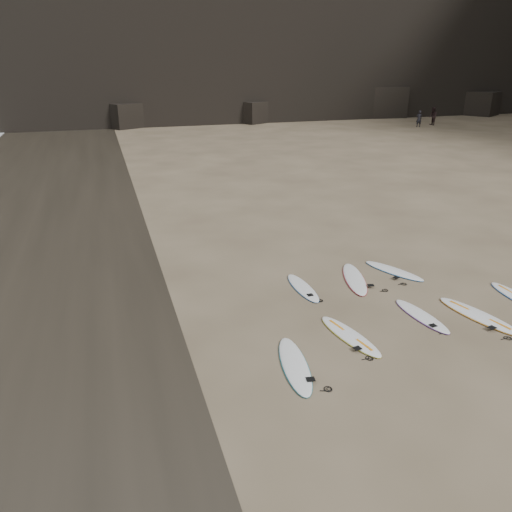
# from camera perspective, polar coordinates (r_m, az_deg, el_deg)

# --- Properties ---
(ground) EXTENTS (240.00, 240.00, 0.00)m
(ground) POSITION_cam_1_polar(r_m,az_deg,el_deg) (15.41, 19.14, -6.40)
(ground) COLOR #897559
(ground) RESTS_ON ground
(surfboard_0) EXTENTS (1.01, 2.60, 0.09)m
(surfboard_0) POSITION_cam_1_polar(r_m,az_deg,el_deg) (12.38, 4.45, -12.29)
(surfboard_0) COLOR white
(surfboard_0) RESTS_ON ground
(surfboard_1) EXTENTS (1.05, 2.47, 0.09)m
(surfboard_1) POSITION_cam_1_polar(r_m,az_deg,el_deg) (13.72, 10.69, -8.93)
(surfboard_1) COLOR white
(surfboard_1) RESTS_ON ground
(surfboard_2) EXTENTS (0.75, 2.27, 0.08)m
(surfboard_2) POSITION_cam_1_polar(r_m,az_deg,el_deg) (15.22, 18.40, -6.49)
(surfboard_2) COLOR white
(surfboard_2) RESTS_ON ground
(surfboard_3) EXTENTS (1.29, 2.77, 0.10)m
(surfboard_3) POSITION_cam_1_polar(r_m,az_deg,el_deg) (15.81, 24.12, -6.23)
(surfboard_3) COLOR white
(surfboard_3) RESTS_ON ground
(surfboard_5) EXTENTS (0.57, 2.24, 0.08)m
(surfboard_5) POSITION_cam_1_polar(r_m,az_deg,el_deg) (16.20, 5.38, -3.61)
(surfboard_5) COLOR white
(surfboard_5) RESTS_ON ground
(surfboard_6) EXTENTS (1.36, 2.68, 0.09)m
(surfboard_6) POSITION_cam_1_polar(r_m,az_deg,el_deg) (17.07, 11.20, -2.54)
(surfboard_6) COLOR white
(surfboard_6) RESTS_ON ground
(surfboard_7) EXTENTS (1.48, 2.35, 0.08)m
(surfboard_7) POSITION_cam_1_polar(r_m,az_deg,el_deg) (18.02, 15.47, -1.62)
(surfboard_7) COLOR white
(surfboard_7) RESTS_ON ground
(person_a) EXTENTS (0.66, 0.49, 1.68)m
(person_a) POSITION_cam_1_polar(r_m,az_deg,el_deg) (57.34, 18.13, 14.68)
(person_a) COLOR black
(person_a) RESTS_ON ground
(person_b) EXTENTS (0.83, 1.00, 1.89)m
(person_b) POSITION_cam_1_polar(r_m,az_deg,el_deg) (59.29, 19.57, 14.82)
(person_b) COLOR black
(person_b) RESTS_ON ground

